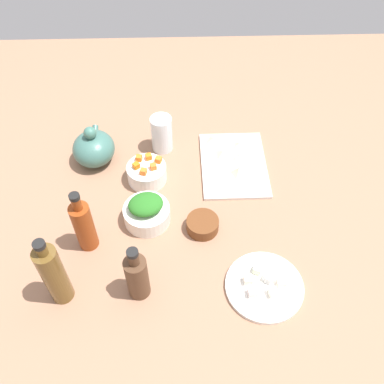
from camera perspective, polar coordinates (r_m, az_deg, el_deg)
tabletop at (r=133.43cm, az=0.00°, el=-1.79°), size 190.00×190.00×3.00cm
cutting_board at (r=142.73cm, az=5.53°, el=3.62°), size 29.30×21.33×1.00cm
plate_tofu at (r=117.54cm, az=9.54°, el=-12.23°), size 20.66×20.66×1.20cm
bowl_greens at (r=126.83cm, az=-5.98°, el=-2.95°), size 13.62×13.62×5.32cm
bowl_carrots at (r=137.10cm, az=-5.99°, el=2.51°), size 12.41×12.41×5.68cm
bowl_small_side at (r=124.86cm, az=1.41°, el=-4.34°), size 9.38×9.38×3.88cm
teapot at (r=144.13cm, az=-12.88°, el=5.71°), size 16.06×13.59×14.04cm
bottle_0 at (r=111.39cm, az=-17.84°, el=-10.33°), size 5.76×5.76×24.34cm
bottle_1 at (r=110.10cm, az=-7.29°, el=-10.98°), size 5.75×5.75×19.22cm
bottle_2 at (r=119.79cm, az=-14.14°, el=-4.30°), size 5.48×5.48×21.63cm
drinking_glass_0 at (r=144.46cm, az=-4.03°, el=7.71°), size 7.07×7.07×12.73cm
carrot_cube_0 at (r=135.55cm, az=-4.46°, el=4.28°), size 2.33×2.33×1.80cm
carrot_cube_1 at (r=136.67cm, az=-7.03°, el=4.47°), size 2.10×2.10×1.80cm
carrot_cube_2 at (r=133.65cm, az=-5.15°, el=3.37°), size 2.26×2.26×1.80cm
carrot_cube_3 at (r=132.51cm, az=-6.44°, el=2.70°), size 2.23×2.23×1.80cm
carrot_cube_4 at (r=134.50cm, az=-7.39°, el=3.48°), size 2.54×2.54×1.80cm
carrot_cube_5 at (r=136.79cm, az=-5.76°, el=4.68°), size 2.28×2.28×1.80cm
chopped_greens_mound at (r=123.12cm, az=-6.15°, el=-1.63°), size 10.80×11.87×4.10cm
tofu_cube_0 at (r=117.77cm, az=8.68°, el=-10.10°), size 2.99×2.99×2.20cm
tofu_cube_1 at (r=115.20cm, az=10.67°, el=-12.94°), size 2.58×2.58×2.20cm
tofu_cube_2 at (r=116.96cm, az=10.04°, el=-11.14°), size 3.09×3.09×2.20cm
tofu_cube_3 at (r=114.34cm, az=8.01°, el=-13.06°), size 2.41×2.41×2.20cm
tofu_cube_4 at (r=116.95cm, az=11.72°, el=-11.65°), size 2.27×2.27×2.20cm
tofu_cube_5 at (r=115.92cm, az=7.40°, el=-11.44°), size 2.46×2.46×2.20cm
dumpling_0 at (r=143.85cm, az=4.17°, el=5.16°), size 6.51×6.54×2.34cm
dumpling_1 at (r=138.40cm, az=6.22°, el=2.86°), size 5.41×5.20×3.01cm
dumpling_2 at (r=147.69cm, az=2.95°, el=6.81°), size 7.12×7.21×2.74cm
dumpling_3 at (r=147.11cm, az=6.34°, el=6.22°), size 5.73×5.74×2.42cm
dumpling_4 at (r=142.91cm, az=6.40°, el=4.51°), size 5.63×5.52×2.18cm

